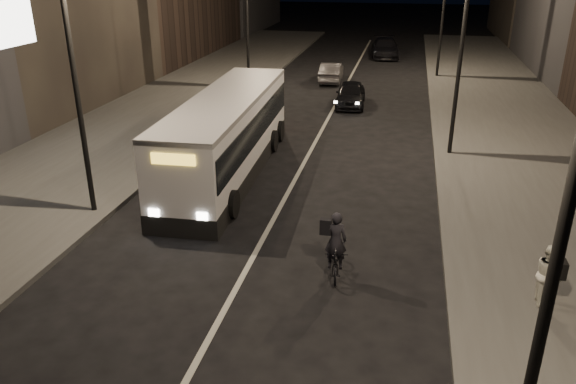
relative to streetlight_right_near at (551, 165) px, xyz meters
The scene contains 12 objects.
ground 8.55m from the streetlight_right_near, 143.12° to the left, with size 180.00×180.00×0.00m, color black.
sidewalk_right 19.02m from the streetlight_right_near, 80.02° to the left, with size 7.00×70.00×0.16m, color #3C3C39.
sidewalk_left 23.31m from the streetlight_right_near, 127.54° to the left, with size 7.00×70.00×0.16m, color #3C3C39.
streetlight_right_near is the anchor object (origin of this frame).
streetlight_right_mid 16.00m from the streetlight_right_near, 90.00° to the left, with size 1.20×0.44×8.12m.
streetlight_left_near 13.33m from the streetlight_right_near, 143.12° to the left, with size 1.20×0.44×8.12m.
city_bus 15.16m from the streetlight_right_near, 122.48° to the left, with size 2.85×10.85×2.90m.
cyclist_on_bicycle 8.18m from the streetlight_right_near, 117.22° to the left, with size 0.77×1.66×1.84m.
pedestrian_woman 7.33m from the streetlight_right_near, 71.64° to the left, with size 0.71×0.55×1.46m, color beige.
car_near 24.29m from the streetlight_right_near, 100.96° to the left, with size 1.51×3.76×1.28m, color black.
car_mid 30.40m from the streetlight_right_near, 102.31° to the left, with size 1.30×3.72×1.23m, color #38373A.
car_far 40.01m from the streetlight_right_near, 95.08° to the left, with size 2.03×4.99×1.45m, color black.
Camera 1 is at (3.67, -10.38, 7.53)m, focal length 35.00 mm.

